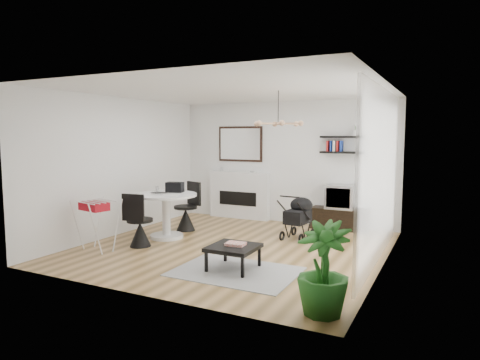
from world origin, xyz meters
The scene contains 25 objects.
floor centered at (0.00, 0.00, 0.00)m, with size 5.00×5.00×0.00m, color brown.
ceiling centered at (0.00, 0.00, 2.70)m, with size 5.00×5.00×0.00m, color white.
wall_back centered at (0.00, 2.50, 1.35)m, with size 5.00×5.00×0.00m, color white.
wall_left centered at (-2.50, 0.00, 1.35)m, with size 5.00×5.00×0.00m, color white.
wall_right centered at (2.50, 0.00, 1.35)m, with size 5.00×5.00×0.00m, color white.
sheer_curtain centered at (2.40, 0.20, 1.35)m, with size 0.04×3.60×2.60m, color white.
fireplace centered at (-1.10, 2.42, 0.69)m, with size 1.50×0.17×2.16m.
shelf_lower centered at (1.32, 2.37, 1.60)m, with size 0.90×0.25×0.04m, color black.
shelf_upper centered at (1.32, 2.37, 1.92)m, with size 0.90×0.25×0.04m, color black.
pendant_lamp centered at (0.70, 0.30, 2.15)m, with size 0.90×0.90×0.10m, color tan, non-canonical shape.
tv_console centered at (1.32, 2.28, 0.22)m, with size 1.18×0.41×0.44m, color black.
crt_tv centered at (1.33, 2.28, 0.69)m, with size 0.57×0.50×0.50m.
dining_table centered at (-1.47, 0.06, 0.56)m, with size 1.16×1.16×0.85m.
laptop centered at (-1.56, -0.04, 0.86)m, with size 0.33×0.21×0.03m, color black.
black_bag centered at (-1.45, 0.32, 0.95)m, with size 0.32×0.19×0.19m, color black.
newspaper centered at (-1.28, -0.07, 0.86)m, with size 0.30×0.25×0.01m, color white.
drinking_glass centered at (-1.82, 0.26, 0.90)m, with size 0.06×0.06×0.10m, color white.
chair_far centered at (-1.49, 0.78, 0.31)m, with size 0.52×0.54×1.00m.
chair_near centered at (-1.51, -0.68, 0.30)m, with size 0.47×0.48×0.96m.
drying_rack centered at (-1.98, -1.20, 0.45)m, with size 0.67×0.64×0.86m.
stroller centered at (0.81, 1.14, 0.37)m, with size 0.52×0.75×0.87m.
rug centered at (0.65, -1.19, 0.01)m, with size 1.74×1.25×0.01m, color gray.
coffee_table centered at (0.57, -1.10, 0.32)m, with size 0.68×0.68×0.35m.
magazines centered at (0.59, -1.07, 0.38)m, with size 0.27×0.22×0.04m, color #CA4532.
potted_plant centered at (2.17, -2.06, 0.52)m, with size 0.58×0.58×1.03m, color #1E5A19.
Camera 1 is at (3.36, -6.49, 1.96)m, focal length 32.00 mm.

